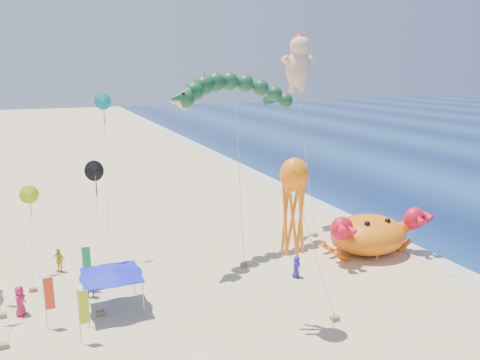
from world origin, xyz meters
The scene contains 10 objects.
ground centered at (0.00, 0.00, 0.00)m, with size 320.00×320.00×0.00m, color #D1B784.
foam_strip centered at (12.00, 0.00, 0.01)m, with size 320.00×320.00×0.00m, color silver.
crab_inflatable centered at (8.29, 0.08, 1.64)m, with size 8.49×5.35×3.72m.
dragon_kite centered at (-1.40, 4.70, 12.33)m, with size 12.03×6.92×13.66m.
cherub_kite centered at (6.56, 8.99, 14.88)m, with size 2.31×5.20×17.29m.
octopus_kite centered at (-2.67, -7.05, 7.48)m, with size 3.69×1.47×9.75m.
canopy_blue centered at (-11.77, -1.25, 2.44)m, with size 3.70×3.70×2.71m.
feather_flags centered at (-15.45, -0.93, 2.01)m, with size 7.53×6.38×3.20m.
beachgoers centered at (-9.82, 1.17, 0.87)m, with size 25.82×8.37×1.86m.
small_kites centered at (-15.10, 3.40, 7.07)m, with size 9.70×10.83×12.69m.
Camera 1 is at (-14.68, -28.20, 14.30)m, focal length 35.00 mm.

